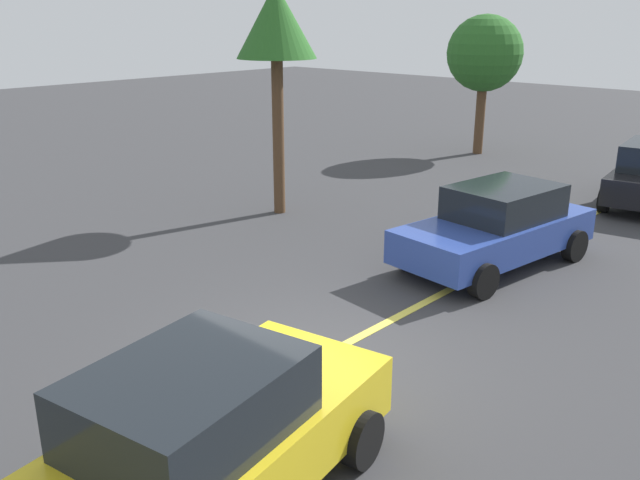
% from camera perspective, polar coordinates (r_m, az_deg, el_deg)
% --- Properties ---
extents(ground_plane, '(80.00, 80.00, 0.00)m').
position_cam_1_polar(ground_plane, '(9.69, -0.77, -10.32)').
color(ground_plane, '#38383A').
extents(lane_marking_centre, '(28.00, 0.16, 0.01)m').
position_cam_1_polar(lane_marking_centre, '(11.82, 9.32, -4.99)').
color(lane_marking_centre, '#E0D14C').
extents(car_yellow_approaching, '(4.45, 2.54, 1.69)m').
position_cam_1_polar(car_yellow_approaching, '(6.76, -9.76, -16.37)').
color(car_yellow_approaching, gold).
rests_on(car_yellow_approaching, ground_plane).
extents(car_blue_mid_road, '(4.47, 2.41, 1.57)m').
position_cam_1_polar(car_blue_mid_road, '(13.45, 14.75, 1.14)').
color(car_blue_mid_road, '#2D479E').
rests_on(car_blue_mid_road, ground_plane).
extents(tree_left_verge, '(2.55, 2.55, 4.69)m').
position_cam_1_polar(tree_left_verge, '(24.26, 13.74, 15.00)').
color(tree_left_verge, '#513823').
rests_on(tree_left_verge, ground_plane).
extents(tree_centre_verge, '(1.86, 1.86, 5.36)m').
position_cam_1_polar(tree_centre_verge, '(16.16, -3.72, 17.55)').
color(tree_centre_verge, '#513823').
rests_on(tree_centre_verge, ground_plane).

